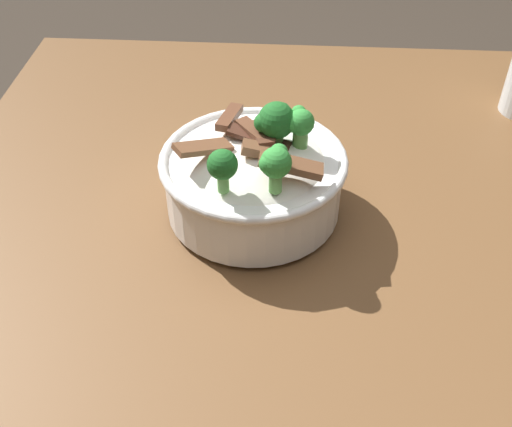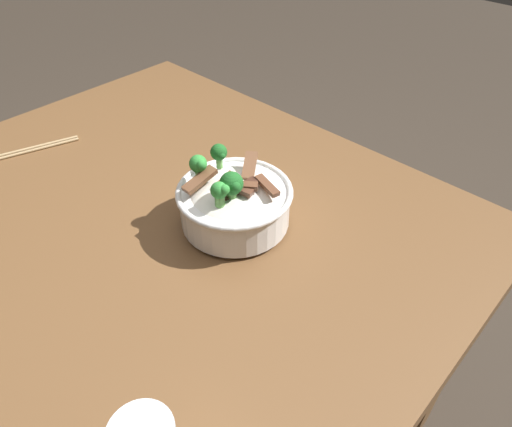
# 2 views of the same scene
# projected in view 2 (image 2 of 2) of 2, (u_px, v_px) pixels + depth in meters

# --- Properties ---
(ground) EXTENTS (10.00, 10.00, 0.00)m
(ground) POSITION_uv_depth(u_px,v_px,m) (193.00, 404.00, 1.52)
(ground) COLOR #3D3328
(dining_table) EXTENTS (1.24, 1.03, 0.82)m
(dining_table) POSITION_uv_depth(u_px,v_px,m) (167.00, 252.00, 1.07)
(dining_table) COLOR brown
(dining_table) RESTS_ON ground
(rice_bowl) EXTENTS (0.23, 0.23, 0.15)m
(rice_bowl) POSITION_uv_depth(u_px,v_px,m) (234.00, 200.00, 0.92)
(rice_bowl) COLOR white
(rice_bowl) RESTS_ON dining_table
(chopsticks_pair) EXTENTS (0.08, 0.20, 0.01)m
(chopsticks_pair) POSITION_uv_depth(u_px,v_px,m) (37.00, 148.00, 1.17)
(chopsticks_pair) COLOR tan
(chopsticks_pair) RESTS_ON dining_table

